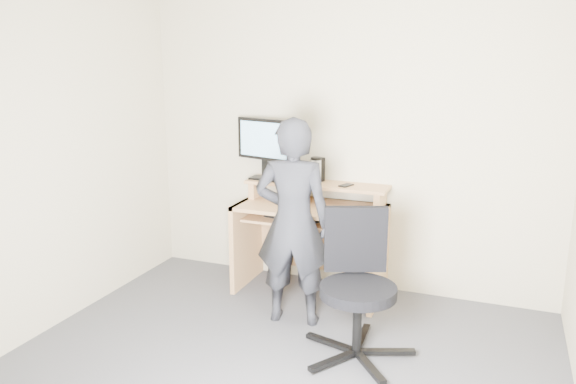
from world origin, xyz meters
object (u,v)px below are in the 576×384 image
Objects in this scene: office_chair at (357,280)px; person at (293,222)px; desk at (313,227)px; monitor at (264,143)px.

person is (-0.56, 0.29, 0.25)m from office_chair.
person reaches higher than office_chair.
person is (0.05, -0.62, 0.22)m from desk.
desk is at bearing 9.00° from monitor.
office_chair is at bearing -26.59° from monitor.
office_chair is 0.62× the size of person.
desk is at bearing -94.48° from person.
monitor is 0.57× the size of office_chair.
desk is 1.10m from office_chair.
monitor is at bearing -61.78° from person.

